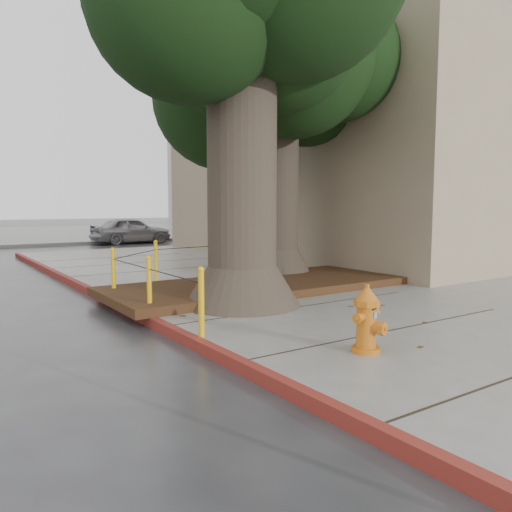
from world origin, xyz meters
The scene contains 14 objects.
ground centered at (0.00, 0.00, 0.00)m, with size 140.00×140.00×0.00m, color #28282B.
sidewalk_main centered at (6.00, 2.50, 0.07)m, with size 16.00×26.00×0.15m, color slate.
sidewalk_far centered at (6.00, 30.00, 0.07)m, with size 16.00×20.00×0.15m, color slate.
curb_red centered at (-2.00, 2.50, 0.07)m, with size 0.14×26.00×0.16m, color maroon.
planter_bed centered at (0.90, 3.90, 0.23)m, with size 6.40×2.60×0.16m, color black.
building_corner centered at (10.00, 8.50, 5.00)m, with size 12.00×13.00×10.00m, color gray.
building_side_white centered at (16.00, 26.00, 4.50)m, with size 10.00×10.00×9.00m, color silver.
building_side_grey centered at (22.00, 32.00, 6.00)m, with size 12.00×14.00×12.00m, color slate.
tree_near centered at (0.03, 2.82, 5.39)m, with size 4.50×3.80×7.68m.
tree_far centered at (2.64, 5.32, 5.02)m, with size 4.50×3.80×7.17m.
bollard_ring centered at (-0.87, 4.38, 0.66)m, with size 3.79×5.39×0.95m.
fire_hydrant centered at (-0.61, -0.54, 0.55)m, with size 0.44×0.42×0.82m.
car_silver centered at (3.86, 19.64, 0.67)m, with size 1.58×3.92×1.34m, color #9C9BA0.
car_red centered at (8.47, 18.95, 0.66)m, with size 1.41×4.03×1.33m, color maroon.
Camera 1 is at (-4.95, -4.61, 1.89)m, focal length 35.00 mm.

